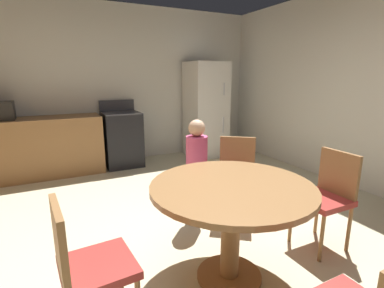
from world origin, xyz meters
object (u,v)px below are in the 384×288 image
Objects in this scene: chair_east at (328,193)px; person_child at (197,169)px; dining_table at (231,205)px; oven_range at (122,139)px; chair_west at (85,263)px; chair_northeast at (236,173)px; refrigerator at (206,110)px.

chair_east is 1.24m from person_child.
person_child reaches higher than dining_table.
chair_east is at bearing -71.69° from oven_range.
person_child is at bearing 35.13° from chair_west.
chair_west is at bearing 2.13° from chair_east.
chair_northeast is (1.64, 0.89, 0.00)m from chair_west.
refrigerator is at bearing 47.45° from chair_west.
refrigerator reaches higher than chair_west.
dining_table is at bearing -0.00° from chair_east.
oven_range is at bearing -162.48° from person_child.
oven_range is 2.33m from person_child.
oven_range is 1.26× the size of chair_northeast.
dining_table is 1.03m from chair_east.
oven_range is 1.26× the size of chair_east.
chair_west reaches higher than dining_table.
dining_table is at bearing -0.00° from chair_northeast.
dining_table is 0.94m from person_child.
chair_east is at bearing 53.93° from person_child.
person_child is (1.21, 0.99, 0.08)m from chair_west.
refrigerator is at bearing 64.02° from dining_table.
chair_east is 0.80× the size of person_child.
oven_range is at bearing -71.70° from chair_east.
oven_range is at bearing 69.33° from chair_west.
refrigerator is at bearing -1.93° from oven_range.
chair_northeast is (0.62, 0.82, -0.10)m from dining_table.
refrigerator is at bearing -164.47° from chair_northeast.
chair_west is at bearing -24.34° from chair_northeast.
chair_west and chair_east have the same top height.
oven_range is at bearing -127.59° from chair_northeast.
refrigerator is 2.66m from person_child.
chair_west is (-0.98, -3.31, 0.03)m from oven_range.
chair_west is (-2.57, -3.26, -0.38)m from refrigerator.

